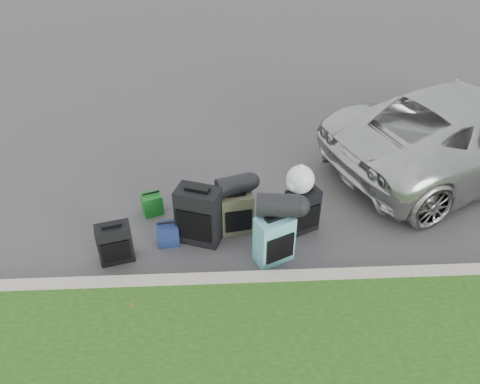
{
  "coord_description": "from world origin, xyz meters",
  "views": [
    {
      "loc": [
        -0.34,
        -5.0,
        4.29
      ],
      "look_at": [
        -0.1,
        0.2,
        0.55
      ],
      "focal_mm": 35.0,
      "sensor_mm": 36.0,
      "label": 1
    }
  ],
  "objects_px": {
    "tote_navy": "(168,234)",
    "tote_green": "(152,204)",
    "suitcase_small_black": "(115,243)",
    "suitcase_teal": "(274,239)",
    "suitcase_large_black_left": "(199,215)",
    "suitcase_olive": "(236,213)",
    "suitcase_large_black_right": "(302,210)",
    "suv": "(473,130)"
  },
  "relations": [
    {
      "from": "suitcase_small_black",
      "to": "tote_navy",
      "type": "relative_size",
      "value": 1.77
    },
    {
      "from": "suitcase_small_black",
      "to": "suitcase_large_black_right",
      "type": "xyz_separation_m",
      "value": [
        2.48,
        0.49,
        0.05
      ]
    },
    {
      "from": "suitcase_small_black",
      "to": "suitcase_teal",
      "type": "relative_size",
      "value": 0.81
    },
    {
      "from": "suitcase_teal",
      "to": "suv",
      "type": "bearing_deg",
      "value": 6.1
    },
    {
      "from": "tote_green",
      "to": "suv",
      "type": "bearing_deg",
      "value": -8.0
    },
    {
      "from": "suitcase_large_black_left",
      "to": "suitcase_olive",
      "type": "distance_m",
      "value": 0.54
    },
    {
      "from": "suitcase_large_black_left",
      "to": "tote_green",
      "type": "height_order",
      "value": "suitcase_large_black_left"
    },
    {
      "from": "suitcase_olive",
      "to": "tote_green",
      "type": "height_order",
      "value": "suitcase_olive"
    },
    {
      "from": "suv",
      "to": "suitcase_large_black_right",
      "type": "bearing_deg",
      "value": 96.42
    },
    {
      "from": "suitcase_large_black_right",
      "to": "tote_navy",
      "type": "height_order",
      "value": "suitcase_large_black_right"
    },
    {
      "from": "suitcase_teal",
      "to": "suitcase_small_black",
      "type": "bearing_deg",
      "value": 152.09
    },
    {
      "from": "suitcase_large_black_left",
      "to": "suitcase_olive",
      "type": "bearing_deg",
      "value": 38.27
    },
    {
      "from": "tote_green",
      "to": "suitcase_large_black_left",
      "type": "bearing_deg",
      "value": -60.45
    },
    {
      "from": "suitcase_small_black",
      "to": "suitcase_large_black_right",
      "type": "relative_size",
      "value": 0.83
    },
    {
      "from": "suitcase_large_black_left",
      "to": "suitcase_teal",
      "type": "xyz_separation_m",
      "value": [
        0.96,
        -0.44,
        -0.07
      ]
    },
    {
      "from": "suv",
      "to": "tote_navy",
      "type": "bearing_deg",
      "value": 89.17
    },
    {
      "from": "tote_navy",
      "to": "tote_green",
      "type": "bearing_deg",
      "value": 105.4
    },
    {
      "from": "suitcase_small_black",
      "to": "suitcase_teal",
      "type": "height_order",
      "value": "suitcase_teal"
    },
    {
      "from": "suitcase_teal",
      "to": "tote_green",
      "type": "bearing_deg",
      "value": 122.44
    },
    {
      "from": "suitcase_small_black",
      "to": "tote_green",
      "type": "bearing_deg",
      "value": 54.6
    },
    {
      "from": "suitcase_olive",
      "to": "suitcase_large_black_right",
      "type": "bearing_deg",
      "value": -11.13
    },
    {
      "from": "tote_navy",
      "to": "suitcase_teal",
      "type": "bearing_deg",
      "value": -22.61
    },
    {
      "from": "suv",
      "to": "tote_green",
      "type": "xyz_separation_m",
      "value": [
        -5.13,
        -1.06,
        -0.52
      ]
    },
    {
      "from": "suv",
      "to": "suitcase_olive",
      "type": "xyz_separation_m",
      "value": [
        -3.91,
        -1.5,
        -0.38
      ]
    },
    {
      "from": "tote_green",
      "to": "suitcase_small_black",
      "type": "bearing_deg",
      "value": -130.06
    },
    {
      "from": "suitcase_small_black",
      "to": "tote_navy",
      "type": "bearing_deg",
      "value": 9.05
    },
    {
      "from": "suitcase_small_black",
      "to": "suitcase_teal",
      "type": "xyz_separation_m",
      "value": [
        2.03,
        -0.09,
        0.06
      ]
    },
    {
      "from": "suitcase_olive",
      "to": "tote_navy",
      "type": "xyz_separation_m",
      "value": [
        -0.93,
        -0.23,
        -0.15
      ]
    },
    {
      "from": "suitcase_large_black_right",
      "to": "suitcase_large_black_left",
      "type": "bearing_deg",
      "value": 160.88
    },
    {
      "from": "suv",
      "to": "suitcase_large_black_right",
      "type": "relative_size",
      "value": 7.48
    },
    {
      "from": "suitcase_teal",
      "to": "suitcase_large_black_right",
      "type": "relative_size",
      "value": 1.03
    },
    {
      "from": "suitcase_olive",
      "to": "tote_navy",
      "type": "relative_size",
      "value": 1.96
    },
    {
      "from": "suitcase_large_black_left",
      "to": "suitcase_teal",
      "type": "height_order",
      "value": "suitcase_large_black_left"
    },
    {
      "from": "suv",
      "to": "suitcase_small_black",
      "type": "distance_m",
      "value": 5.86
    },
    {
      "from": "suitcase_olive",
      "to": "tote_navy",
      "type": "distance_m",
      "value": 0.97
    },
    {
      "from": "suitcase_large_black_right",
      "to": "suitcase_teal",
      "type": "bearing_deg",
      "value": -152.75
    },
    {
      "from": "suv",
      "to": "tote_green",
      "type": "distance_m",
      "value": 5.26
    },
    {
      "from": "tote_navy",
      "to": "suitcase_olive",
      "type": "bearing_deg",
      "value": 6.58
    },
    {
      "from": "suitcase_large_black_right",
      "to": "tote_navy",
      "type": "relative_size",
      "value": 2.12
    },
    {
      "from": "suitcase_small_black",
      "to": "suitcase_olive",
      "type": "distance_m",
      "value": 1.66
    },
    {
      "from": "tote_green",
      "to": "suitcase_large_black_right",
      "type": "bearing_deg",
      "value": -32.11
    },
    {
      "from": "suitcase_olive",
      "to": "tote_green",
      "type": "xyz_separation_m",
      "value": [
        -1.22,
        0.44,
        -0.14
      ]
    }
  ]
}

